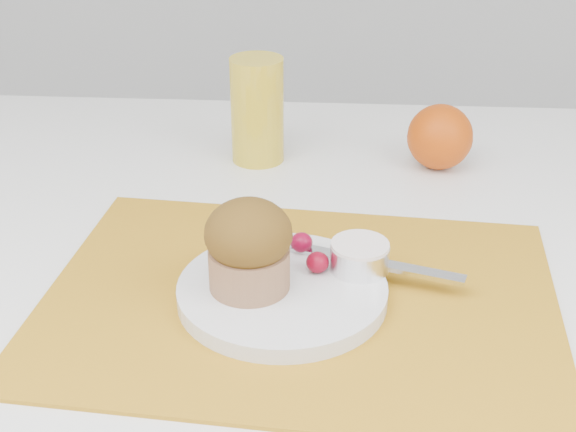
# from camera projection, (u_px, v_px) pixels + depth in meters

# --- Properties ---
(placemat) EXTENTS (0.51, 0.39, 0.00)m
(placemat) POSITION_uv_depth(u_px,v_px,m) (300.00, 299.00, 0.76)
(placemat) COLOR #C0831A
(placemat) RESTS_ON table
(plate) EXTENTS (0.21, 0.21, 0.02)m
(plate) POSITION_uv_depth(u_px,v_px,m) (282.00, 292.00, 0.75)
(plate) COLOR silver
(plate) RESTS_ON placemat
(ramekin) EXTENTS (0.06, 0.06, 0.02)m
(ramekin) POSITION_uv_depth(u_px,v_px,m) (360.00, 258.00, 0.77)
(ramekin) COLOR white
(ramekin) RESTS_ON plate
(cream) EXTENTS (0.06, 0.06, 0.01)m
(cream) POSITION_uv_depth(u_px,v_px,m) (360.00, 246.00, 0.76)
(cream) COLOR white
(cream) RESTS_ON ramekin
(raspberry_near) EXTENTS (0.02, 0.02, 0.02)m
(raspberry_near) POSITION_uv_depth(u_px,v_px,m) (301.00, 242.00, 0.80)
(raspberry_near) COLOR #5B0218
(raspberry_near) RESTS_ON plate
(raspberry_far) EXTENTS (0.02, 0.02, 0.02)m
(raspberry_far) POSITION_uv_depth(u_px,v_px,m) (318.00, 262.00, 0.76)
(raspberry_far) COLOR #590210
(raspberry_far) RESTS_ON plate
(butter_knife) EXTENTS (0.18, 0.07, 0.00)m
(butter_knife) POSITION_uv_depth(u_px,v_px,m) (371.00, 262.00, 0.78)
(butter_knife) COLOR silver
(butter_knife) RESTS_ON plate
(orange) EXTENTS (0.08, 0.08, 0.08)m
(orange) POSITION_uv_depth(u_px,v_px,m) (440.00, 137.00, 1.01)
(orange) COLOR #C74707
(orange) RESTS_ON table
(juice_glass) EXTENTS (0.09, 0.09, 0.14)m
(juice_glass) POSITION_uv_depth(u_px,v_px,m) (257.00, 110.00, 1.02)
(juice_glass) COLOR gold
(juice_glass) RESTS_ON table
(muffin) EXTENTS (0.09, 0.09, 0.09)m
(muffin) POSITION_uv_depth(u_px,v_px,m) (249.00, 246.00, 0.73)
(muffin) COLOR #A2714E
(muffin) RESTS_ON plate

